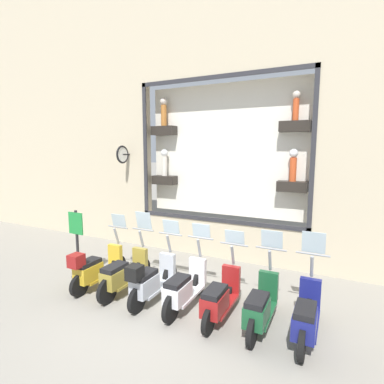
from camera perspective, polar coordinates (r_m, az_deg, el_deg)
name	(u,v)px	position (r m, az deg, el deg)	size (l,w,h in m)	color
ground_plane	(155,313)	(6.45, -7.10, -21.84)	(120.00, 120.00, 0.00)	gray
building_facade	(222,77)	(9.05, 5.75, 20.97)	(1.21, 36.00, 10.28)	beige
scooter_navy_0	(306,316)	(5.77, 20.94, -21.15)	(1.81, 0.61, 1.70)	black
scooter_green_1	(260,306)	(5.87, 12.91, -20.39)	(1.80, 0.60, 1.63)	black
scooter_red_2	(220,297)	(6.06, 5.36, -19.37)	(1.79, 0.60, 1.53)	black
scooter_white_3	(184,288)	(6.34, -1.47, -17.79)	(1.81, 0.60, 1.59)	black
scooter_silver_4	(151,280)	(6.64, -7.89, -16.30)	(1.81, 0.60, 1.59)	black
scooter_olive_5	(124,274)	(7.12, -12.91, -14.92)	(1.81, 0.60, 1.72)	black
scooter_yellow_6	(95,268)	(7.55, -17.95, -13.61)	(1.80, 0.61, 1.59)	black
shop_sign_post	(77,241)	(8.13, -21.06, -8.76)	(0.36, 0.45, 1.72)	#232326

